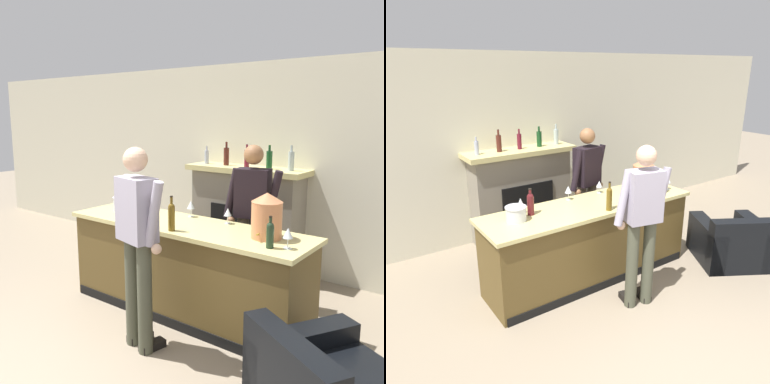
% 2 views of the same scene
% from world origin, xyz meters
% --- Properties ---
extents(ground_plane, '(24.00, 24.00, 0.00)m').
position_xyz_m(ground_plane, '(0.00, 0.00, 0.00)').
color(ground_plane, gray).
extents(wall_back_panel, '(12.00, 0.07, 2.75)m').
position_xyz_m(wall_back_panel, '(0.00, 3.67, 1.38)').
color(wall_back_panel, beige).
rests_on(wall_back_panel, ground_plane).
extents(bar_counter, '(2.70, 0.76, 0.97)m').
position_xyz_m(bar_counter, '(0.22, 1.88, 0.49)').
color(bar_counter, brown).
rests_on(bar_counter, ground_plane).
extents(fireplace_stone, '(1.65, 0.52, 1.71)m').
position_xyz_m(fireplace_stone, '(0.06, 3.41, 0.71)').
color(fireplace_stone, gray).
rests_on(fireplace_stone, ground_plane).
extents(armchair_black, '(1.20, 1.20, 0.72)m').
position_xyz_m(armchair_black, '(2.03, 1.09, 0.26)').
color(armchair_black, black).
rests_on(armchair_black, ground_plane).
extents(potted_plant_corner, '(0.41, 0.46, 0.73)m').
position_xyz_m(potted_plant_corner, '(2.46, 3.01, 0.32)').
color(potted_plant_corner, '#4C5045').
rests_on(potted_plant_corner, ground_plane).
extents(person_customer, '(0.65, 0.37, 1.81)m').
position_xyz_m(person_customer, '(0.33, 1.10, 1.01)').
color(person_customer, '#454736').
rests_on(person_customer, ground_plane).
extents(person_bartender, '(0.65, 0.36, 1.76)m').
position_xyz_m(person_bartender, '(0.64, 2.52, 0.98)').
color(person_bartender, '#4E473C').
rests_on(person_bartender, ground_plane).
extents(copper_dispenser, '(0.28, 0.32, 0.42)m').
position_xyz_m(copper_dispenser, '(1.13, 1.93, 1.18)').
color(copper_dispenser, '#C6794D').
rests_on(copper_dispenser, bar_counter).
extents(ice_bucket_steel, '(0.23, 0.23, 0.16)m').
position_xyz_m(ice_bucket_steel, '(-0.73, 1.92, 1.05)').
color(ice_bucket_steel, silver).
rests_on(ice_bucket_steel, bar_counter).
extents(wine_bottle_merlot_tall, '(0.07, 0.07, 0.34)m').
position_xyz_m(wine_bottle_merlot_tall, '(0.29, 1.60, 1.12)').
color(wine_bottle_merlot_tall, brown).
rests_on(wine_bottle_merlot_tall, bar_counter).
extents(wine_bottle_chardonnay_pale, '(0.08, 0.08, 0.31)m').
position_xyz_m(wine_bottle_chardonnay_pale, '(-0.52, 1.99, 1.11)').
color(wine_bottle_chardonnay_pale, '#4E1518').
rests_on(wine_bottle_chardonnay_pale, bar_counter).
extents(wine_bottle_port_short, '(0.06, 0.06, 0.28)m').
position_xyz_m(wine_bottle_port_short, '(1.29, 1.69, 1.10)').
color(wine_bottle_port_short, '#1D301D').
rests_on(wine_bottle_port_short, bar_counter).
extents(wine_glass_front_right, '(0.08, 0.08, 0.18)m').
position_xyz_m(wine_glass_front_right, '(0.09, 2.16, 1.10)').
color(wine_glass_front_right, silver).
rests_on(wine_glass_front_right, bar_counter).
extents(wine_glass_front_left, '(0.08, 0.08, 0.18)m').
position_xyz_m(wine_glass_front_left, '(-0.59, 2.09, 1.10)').
color(wine_glass_front_left, silver).
rests_on(wine_glass_front_left, bar_counter).
extents(wine_glass_near_bucket, '(0.08, 0.08, 0.16)m').
position_xyz_m(wine_glass_near_bucket, '(0.57, 2.16, 1.09)').
color(wine_glass_near_bucket, silver).
rests_on(wine_glass_near_bucket, bar_counter).
extents(wine_glass_by_dispenser, '(0.08, 0.08, 0.18)m').
position_xyz_m(wine_glass_by_dispenser, '(1.42, 1.76, 1.10)').
color(wine_glass_by_dispenser, silver).
rests_on(wine_glass_by_dispenser, bar_counter).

